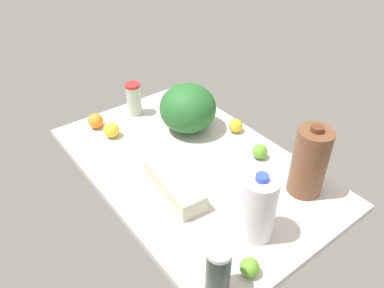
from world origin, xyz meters
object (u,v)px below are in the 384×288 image
object	(u,v)px
chocolate_milk_jug	(310,162)
egg_carton	(174,184)
lemon_beside_bowl	(111,130)
lemon_loose	(236,126)
milk_jug	(258,207)
lime_by_jug	(260,151)
tumbler_cup	(134,99)
watermelon	(188,108)
orange_near_front	(96,121)
lime_far_back	(249,267)
shaker_bottle	(218,270)

from	to	relation	value
chocolate_milk_jug	egg_carton	bearing A→B (deg)	53.66
lemon_beside_bowl	lemon_loose	distance (cm)	57.03
milk_jug	lime_by_jug	distance (cm)	42.32
lime_by_jug	lemon_beside_bowl	size ratio (longest dim) A/B	0.89
milk_jug	lemon_beside_bowl	size ratio (longest dim) A/B	3.57
lime_by_jug	lemon_loose	world-z (taller)	same
lime_by_jug	lemon_loose	size ratio (longest dim) A/B	0.99
tumbler_cup	watermelon	distance (cm)	30.04
watermelon	lemon_loose	distance (cm)	23.63
milk_jug	lemon_beside_bowl	xyz separation A→B (cm)	(79.79, 11.49, -8.38)
egg_carton	lemon_loose	size ratio (longest dim) A/B	4.82
lemon_beside_bowl	orange_near_front	distance (cm)	11.52
lemon_beside_bowl	orange_near_front	bearing A→B (deg)	11.69
egg_carton	lime_far_back	world-z (taller)	egg_carton
shaker_bottle	lemon_loose	world-z (taller)	shaker_bottle
lime_by_jug	lemon_beside_bowl	distance (cm)	67.06
tumbler_cup	lime_by_jug	size ratio (longest dim) A/B	2.58
chocolate_milk_jug	milk_jug	size ratio (longest dim) A/B	1.14
shaker_bottle	chocolate_milk_jug	xyz separation A→B (cm)	(11.60, -53.35, 5.12)
lime_by_jug	watermelon	bearing A→B (deg)	16.43
watermelon	milk_jug	world-z (taller)	milk_jug
orange_near_front	chocolate_milk_jug	bearing A→B (deg)	-153.50
chocolate_milk_jug	egg_carton	distance (cm)	50.27
tumbler_cup	orange_near_front	world-z (taller)	tumbler_cup
tumbler_cup	orange_near_front	xyz separation A→B (cm)	(0.24, 21.07, -4.68)
watermelon	lemon_beside_bowl	bearing A→B (deg)	63.22
lime_far_back	lemon_beside_bowl	xyz separation A→B (cm)	(90.13, -1.31, 0.57)
chocolate_milk_jug	milk_jug	bearing A→B (deg)	96.65
watermelon	lemon_loose	bearing A→B (deg)	-134.00
tumbler_cup	lime_by_jug	world-z (taller)	tumbler_cup
watermelon	lime_by_jug	bearing A→B (deg)	-163.57
tumbler_cup	lime_by_jug	distance (cm)	67.54
lime_by_jug	lemon_loose	xyz separation A→B (cm)	(20.66, -5.35, 0.02)
chocolate_milk_jug	lemon_loose	xyz separation A→B (cm)	(44.91, -6.27, -10.48)
shaker_bottle	lemon_loose	distance (cm)	82.32
watermelon	lime_far_back	distance (cm)	81.56
egg_carton	lime_by_jug	xyz separation A→B (cm)	(-4.94, -40.59, -0.45)
chocolate_milk_jug	lemon_beside_bowl	distance (cm)	87.38
lime_by_jug	lemon_beside_bowl	xyz separation A→B (cm)	(52.07, 42.25, 0.38)
tumbler_cup	egg_carton	world-z (taller)	tumbler_cup
milk_jug	watermelon	bearing A→B (deg)	-17.48
lime_far_back	lemon_beside_bowl	world-z (taller)	lemon_beside_bowl
lime_far_back	lime_by_jug	xyz separation A→B (cm)	(38.06, -43.56, 0.18)
egg_carton	lemon_loose	world-z (taller)	egg_carton
lemon_loose	orange_near_front	xyz separation A→B (cm)	(42.69, 49.94, 0.37)
shaker_bottle	orange_near_front	world-z (taller)	shaker_bottle
milk_jug	lime_by_jug	world-z (taller)	milk_jug
shaker_bottle	lemon_loose	bearing A→B (deg)	-46.54
milk_jug	orange_near_front	distance (cm)	92.49
orange_near_front	lime_far_back	bearing A→B (deg)	-179.42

